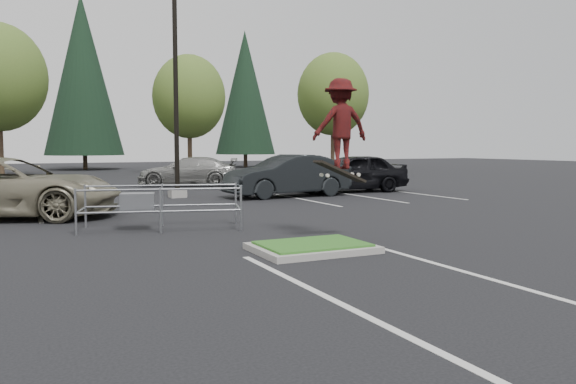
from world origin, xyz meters
name	(u,v)px	position (x,y,z in m)	size (l,w,h in m)	color
ground	(312,251)	(0.00, 0.00, 0.00)	(120.00, 120.00, 0.00)	black
grass_median	(312,247)	(0.00, 0.00, 0.08)	(2.20, 1.60, 0.16)	gray
stall_lines	(166,218)	(-1.35, 6.02, 0.00)	(22.62, 17.60, 0.01)	silver
light_pole	(176,78)	(0.50, 12.00, 4.56)	(0.70, 0.60, 10.12)	gray
decid_c	(189,99)	(5.99, 29.83, 5.25)	(5.12, 5.12, 8.38)	#38281C
decid_d	(333,97)	(17.99, 30.33, 5.91)	(5.76, 5.76, 9.43)	#38281C
conif_b	(83,75)	(0.00, 40.50, 7.85)	(6.38, 6.38, 14.50)	#38281C
conif_c	(245,93)	(14.00, 39.50, 6.85)	(5.50, 5.50, 12.50)	#38281C
cart_corral	(143,202)	(-2.35, 4.11, 0.66)	(3.92, 2.23, 1.05)	gray
skateboarder	(341,125)	(1.20, 1.00, 2.44)	(1.28, 0.79, 2.21)	black
car_l_tan	(4,188)	(-5.36, 8.02, 0.84)	(2.79, 6.04, 1.68)	gray
car_r_charc	(287,176)	(4.50, 10.53, 0.82)	(1.74, 4.98, 1.64)	black
car_r_black	(352,173)	(8.00, 11.37, 0.83)	(1.96, 4.86, 1.66)	black
car_far_silver	(190,171)	(2.68, 18.00, 0.71)	(2.00, 4.92, 1.43)	gray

